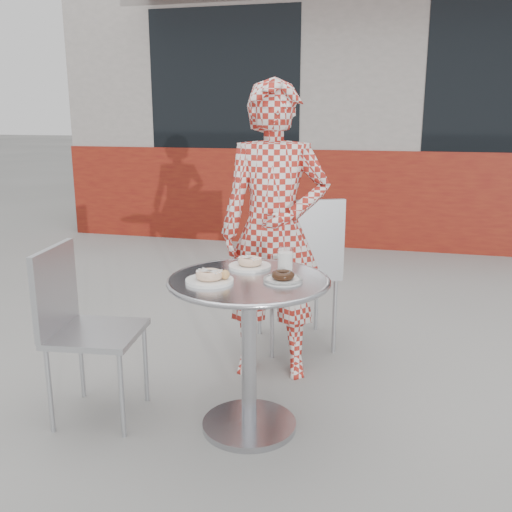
% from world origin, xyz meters
% --- Properties ---
extents(ground, '(60.00, 60.00, 0.00)m').
position_xyz_m(ground, '(0.00, 0.00, 0.00)').
color(ground, gray).
rests_on(ground, ground).
extents(storefront, '(6.02, 4.55, 3.00)m').
position_xyz_m(storefront, '(-0.00, 5.56, 1.49)').
color(storefront, gray).
rests_on(storefront, ground).
extents(bistro_table, '(0.69, 0.69, 0.69)m').
position_xyz_m(bistro_table, '(0.04, -0.04, 0.52)').
color(bistro_table, silver).
rests_on(bistro_table, ground).
extents(chair_far, '(0.57, 0.58, 0.91)m').
position_xyz_m(chair_far, '(0.07, 0.95, 0.28)').
color(chair_far, '#ACAFB4').
rests_on(chair_far, ground).
extents(chair_left, '(0.43, 0.42, 0.80)m').
position_xyz_m(chair_left, '(-0.66, -0.11, 0.25)').
color(chair_left, '#ACAFB4').
rests_on(chair_left, ground).
extents(seated_person, '(0.61, 0.45, 1.53)m').
position_xyz_m(seated_person, '(0.01, 0.55, 0.77)').
color(seated_person, '#A02118').
rests_on(seated_person, ground).
extents(plate_far, '(0.19, 0.19, 0.05)m').
position_xyz_m(plate_far, '(-0.00, 0.12, 0.71)').
color(plate_far, white).
rests_on(plate_far, bistro_table).
extents(plate_near, '(0.20, 0.20, 0.05)m').
position_xyz_m(plate_near, '(-0.10, -0.13, 0.71)').
color(plate_near, white).
rests_on(plate_near, bistro_table).
extents(plate_checker, '(0.16, 0.16, 0.04)m').
position_xyz_m(plate_checker, '(0.18, -0.05, 0.71)').
color(plate_checker, white).
rests_on(plate_checker, bistro_table).
extents(milk_cup, '(0.07, 0.07, 0.11)m').
position_xyz_m(milk_cup, '(0.17, 0.09, 0.74)').
color(milk_cup, white).
rests_on(milk_cup, bistro_table).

